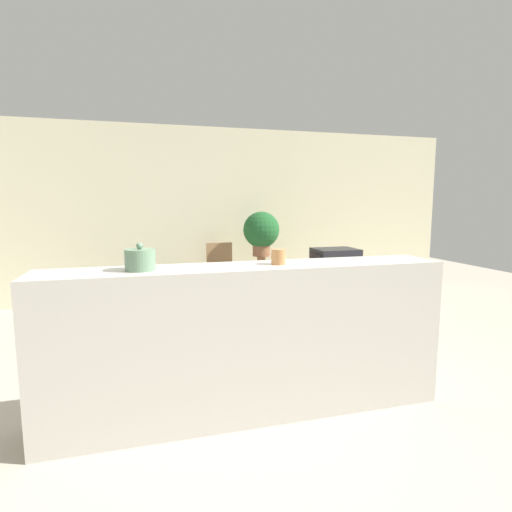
% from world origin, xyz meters
% --- Properties ---
extents(ground_plane, '(14.00, 14.00, 0.00)m').
position_xyz_m(ground_plane, '(0.00, 0.00, 0.00)').
color(ground_plane, beige).
extents(wall_back, '(9.00, 0.06, 2.70)m').
position_xyz_m(wall_back, '(0.00, 3.43, 1.35)').
color(wall_back, beige).
rests_on(wall_back, ground_plane).
extents(couch, '(0.84, 1.75, 0.92)m').
position_xyz_m(couch, '(-0.48, 1.57, 0.32)').
color(couch, '#384256').
rests_on(couch, ground_plane).
extents(tv_stand, '(0.80, 0.53, 0.46)m').
position_xyz_m(tv_stand, '(1.74, 1.84, 0.23)').
color(tv_stand, '#9E754C').
rests_on(tv_stand, ground_plane).
extents(television, '(0.57, 0.46, 0.46)m').
position_xyz_m(television, '(1.73, 1.84, 0.69)').
color(television, '#232328').
rests_on(television, tv_stand).
extents(wooden_chair, '(0.44, 0.44, 0.92)m').
position_xyz_m(wooden_chair, '(0.39, 2.94, 0.51)').
color(wooden_chair, '#9E754C').
rests_on(wooden_chair, ground_plane).
extents(plant_stand, '(0.13, 0.13, 0.72)m').
position_xyz_m(plant_stand, '(1.00, 2.85, 0.36)').
color(plant_stand, '#9E754C').
rests_on(plant_stand, ground_plane).
extents(potted_plant, '(0.55, 0.55, 0.68)m').
position_xyz_m(potted_plant, '(1.00, 2.85, 1.10)').
color(potted_plant, '#8E5B3D').
rests_on(potted_plant, plant_stand).
extents(foreground_counter, '(2.84, 0.44, 1.09)m').
position_xyz_m(foreground_counter, '(0.00, -0.30, 0.55)').
color(foreground_counter, beige).
rests_on(foreground_counter, ground_plane).
extents(decorative_bowl, '(0.19, 0.19, 0.18)m').
position_xyz_m(decorative_bowl, '(-0.73, -0.30, 1.16)').
color(decorative_bowl, gray).
rests_on(decorative_bowl, foreground_counter).
extents(candle_jar, '(0.10, 0.10, 0.11)m').
position_xyz_m(candle_jar, '(0.21, -0.30, 1.14)').
color(candle_jar, '#C6844C').
rests_on(candle_jar, foreground_counter).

